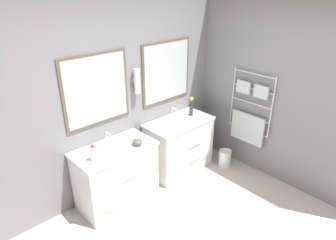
# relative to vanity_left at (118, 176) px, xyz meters

# --- Properties ---
(wall_back) EXTENTS (5.01, 0.16, 2.60)m
(wall_back) POSITION_rel_vanity_left_xyz_m (0.28, 0.34, 0.90)
(wall_back) COLOR slate
(wall_back) RESTS_ON ground_plane
(wall_right) EXTENTS (0.13, 3.68, 2.60)m
(wall_right) POSITION_rel_vanity_left_xyz_m (2.00, -0.67, 0.88)
(wall_right) COLOR slate
(wall_right) RESTS_ON ground_plane
(vanity_left) EXTENTS (1.00, 0.60, 0.81)m
(vanity_left) POSITION_rel_vanity_left_xyz_m (0.00, 0.00, 0.00)
(vanity_left) COLOR white
(vanity_left) RESTS_ON ground_plane
(vanity_right) EXTENTS (1.00, 0.60, 0.81)m
(vanity_right) POSITION_rel_vanity_left_xyz_m (1.12, 0.00, 0.00)
(vanity_right) COLOR white
(vanity_right) RESTS_ON ground_plane
(faucet_left) EXTENTS (0.17, 0.11, 0.17)m
(faucet_left) POSITION_rel_vanity_left_xyz_m (-0.00, 0.17, 0.47)
(faucet_left) COLOR silver
(faucet_left) RESTS_ON vanity_left
(faucet_right) EXTENTS (0.17, 0.11, 0.17)m
(faucet_right) POSITION_rel_vanity_left_xyz_m (1.12, 0.17, 0.47)
(faucet_right) COLOR silver
(faucet_right) RESTS_ON vanity_right
(toiletry_bottle) EXTENTS (0.08, 0.08, 0.20)m
(toiletry_bottle) POSITION_rel_vanity_left_xyz_m (-0.32, -0.05, 0.49)
(toiletry_bottle) COLOR silver
(toiletry_bottle) RESTS_ON vanity_left
(amenity_bowl) EXTENTS (0.13, 0.13, 0.08)m
(amenity_bowl) POSITION_rel_vanity_left_xyz_m (0.25, -0.10, 0.44)
(amenity_bowl) COLOR #4C4742
(amenity_bowl) RESTS_ON vanity_left
(flower_vase) EXTENTS (0.06, 0.06, 0.29)m
(flower_vase) POSITION_rel_vanity_left_xyz_m (1.39, 0.05, 0.51)
(flower_vase) COLOR #332D2D
(flower_vase) RESTS_ON vanity_right
(soap_dish) EXTENTS (0.08, 0.06, 0.04)m
(soap_dish) POSITION_rel_vanity_left_xyz_m (0.83, -0.11, 0.41)
(soap_dish) COLOR white
(soap_dish) RESTS_ON vanity_right
(waste_bin) EXTENTS (0.19, 0.19, 0.27)m
(waste_bin) POSITION_rel_vanity_left_xyz_m (1.69, -0.41, -0.27)
(waste_bin) COLOR silver
(waste_bin) RESTS_ON ground_plane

